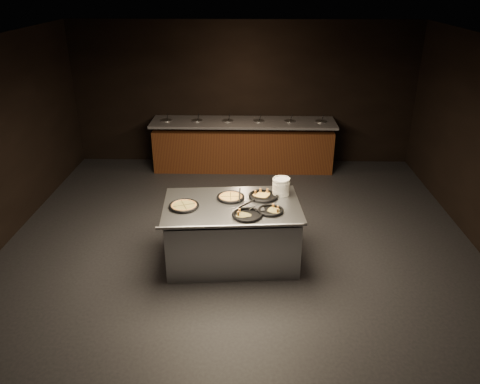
{
  "coord_description": "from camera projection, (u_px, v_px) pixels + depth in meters",
  "views": [
    {
      "loc": [
        0.16,
        -5.53,
        3.65
      ],
      "look_at": [
        0.02,
        0.3,
        0.95
      ],
      "focal_mm": 35.0,
      "sensor_mm": 36.0,
      "label": 1
    }
  ],
  "objects": [
    {
      "name": "serving_counter",
      "position": [
        232.0,
        234.0,
        6.44
      ],
      "size": [
        1.91,
        1.31,
        0.87
      ],
      "rotation": [
        0.0,
        0.0,
        0.08
      ],
      "color": "#AAACB1",
      "rests_on": "ground"
    },
    {
      "name": "salad_bar",
      "position": [
        243.0,
        148.0,
        9.6
      ],
      "size": [
        3.7,
        0.83,
        1.18
      ],
      "color": "#522E13",
      "rests_on": "ground"
    },
    {
      "name": "pan_cheese_whole",
      "position": [
        231.0,
        197.0,
        6.41
      ],
      "size": [
        0.39,
        0.39,
        0.04
      ],
      "rotation": [
        0.0,
        0.0,
        0.06
      ],
      "color": "black",
      "rests_on": "serving_counter"
    },
    {
      "name": "pan_veggie_whole",
      "position": [
        184.0,
        206.0,
        6.17
      ],
      "size": [
        0.4,
        0.4,
        0.04
      ],
      "rotation": [
        0.0,
        0.0,
        0.37
      ],
      "color": "black",
      "rests_on": "serving_counter"
    },
    {
      "name": "pan_cheese_slices_a",
      "position": [
        263.0,
        196.0,
        6.45
      ],
      "size": [
        0.42,
        0.42,
        0.04
      ],
      "rotation": [
        0.0,
        0.0,
        1.1
      ],
      "color": "black",
      "rests_on": "serving_counter"
    },
    {
      "name": "room",
      "position": [
        238.0,
        166.0,
        5.95
      ],
      "size": [
        7.02,
        8.02,
        2.92
      ],
      "color": "black",
      "rests_on": "ground"
    },
    {
      "name": "pan_veggie_slices",
      "position": [
        271.0,
        210.0,
        6.05
      ],
      "size": [
        0.34,
        0.34,
        0.04
      ],
      "rotation": [
        0.0,
        0.0,
        -0.56
      ],
      "color": "black",
      "rests_on": "serving_counter"
    },
    {
      "name": "pan_cheese_slices_b",
      "position": [
        247.0,
        215.0,
        5.94
      ],
      "size": [
        0.39,
        0.39,
        0.04
      ],
      "rotation": [
        0.0,
        0.0,
        2.58
      ],
      "color": "black",
      "rests_on": "serving_counter"
    },
    {
      "name": "plate_stack",
      "position": [
        281.0,
        187.0,
        6.49
      ],
      "size": [
        0.24,
        0.24,
        0.24
      ],
      "primitive_type": "cylinder",
      "color": "white",
      "rests_on": "serving_counter"
    },
    {
      "name": "server_right",
      "position": [
        250.0,
        205.0,
        6.05
      ],
      "size": [
        0.34,
        0.11,
        0.16
      ],
      "rotation": [
        0.0,
        0.0,
        0.08
      ],
      "color": "#AAACB1",
      "rests_on": "serving_counter"
    },
    {
      "name": "server_left",
      "position": [
        240.0,
        195.0,
        6.35
      ],
      "size": [
        0.09,
        0.32,
        0.15
      ],
      "rotation": [
        0.0,
        0.0,
        1.54
      ],
      "color": "#AAACB1",
      "rests_on": "serving_counter"
    }
  ]
}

